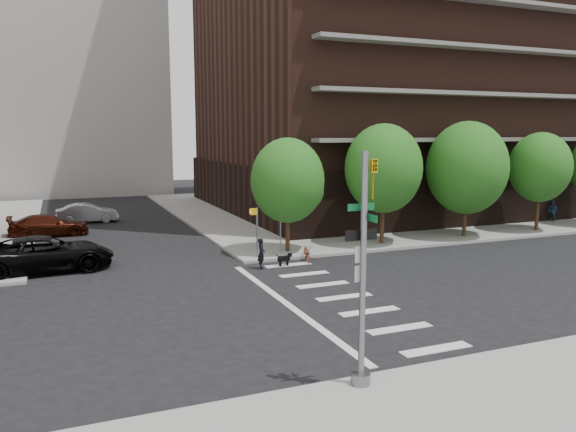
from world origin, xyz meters
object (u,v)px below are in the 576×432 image
(parked_car_silver, at_px, (87,213))
(pedestrian_far, at_px, (553,211))
(parked_car_black, at_px, (46,254))
(scooter, at_px, (307,252))
(parked_car_maroon, at_px, (49,225))
(traffic_signal, at_px, (363,288))
(dog_walker, at_px, (261,253))

(parked_car_silver, relative_size, pedestrian_far, 2.82)
(parked_car_black, height_order, scooter, parked_car_black)
(scooter, xyz_separation_m, pedestrian_far, (21.73, 4.38, 0.48))
(parked_car_silver, distance_m, pedestrian_far, 34.30)
(parked_car_black, bearing_deg, parked_car_silver, -14.80)
(parked_car_maroon, bearing_deg, traffic_signal, -165.86)
(traffic_signal, distance_m, parked_car_silver, 32.11)
(dog_walker, bearing_deg, pedestrian_far, -61.25)
(pedestrian_far, bearing_deg, traffic_signal, -58.96)
(parked_car_black, relative_size, parked_car_silver, 1.41)
(traffic_signal, distance_m, parked_car_maroon, 27.96)
(dog_walker, height_order, pedestrian_far, pedestrian_far)
(scooter, bearing_deg, parked_car_maroon, 149.52)
(dog_walker, bearing_deg, parked_car_maroon, 52.80)
(traffic_signal, distance_m, scooter, 14.95)
(parked_car_maroon, relative_size, scooter, 2.85)
(parked_car_maroon, bearing_deg, parked_car_silver, -30.01)
(parked_car_maroon, xyz_separation_m, pedestrian_far, (34.21, -8.41, 0.22))
(parked_car_silver, bearing_deg, dog_walker, -158.66)
(scooter, bearing_deg, parked_car_black, -176.92)
(parked_car_maroon, distance_m, dog_walker, 16.63)
(parked_car_black, relative_size, pedestrian_far, 3.98)
(pedestrian_far, bearing_deg, scooter, -82.31)
(traffic_signal, relative_size, dog_walker, 3.93)
(parked_car_black, xyz_separation_m, parked_car_silver, (2.58, 14.95, -0.14))
(parked_car_black, height_order, parked_car_silver, parked_car_black)
(parked_car_maroon, bearing_deg, scooter, -137.68)
(parked_car_black, distance_m, parked_car_silver, 15.17)
(parked_car_silver, xyz_separation_m, scooter, (9.90, -17.64, -0.27))
(scooter, bearing_deg, pedestrian_far, 26.65)
(traffic_signal, height_order, scooter, traffic_signal)
(parked_car_black, relative_size, parked_car_maroon, 1.28)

